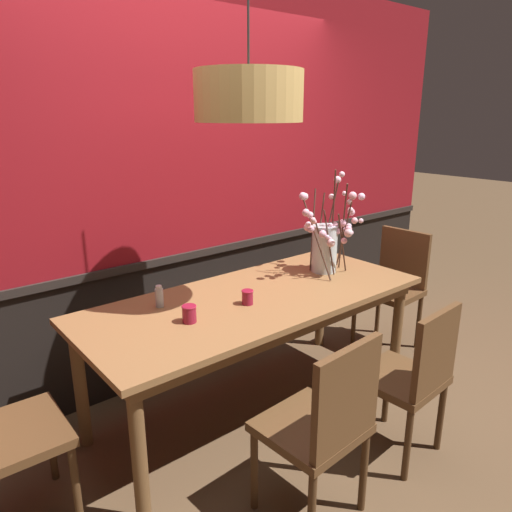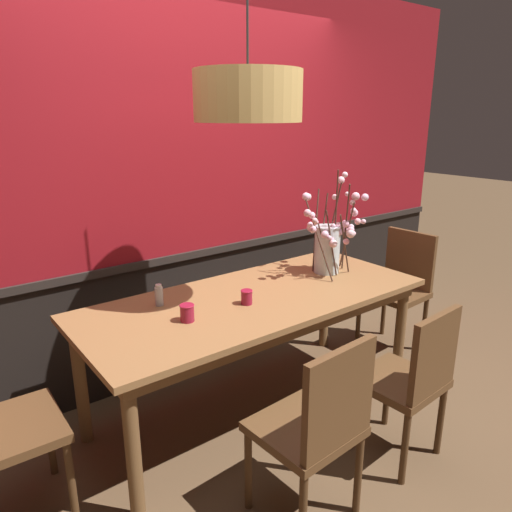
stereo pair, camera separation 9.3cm
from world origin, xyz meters
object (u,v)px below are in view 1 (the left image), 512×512
(vase_with_blossoms, at_px, (326,243))
(condiment_bottle, at_px, (159,297))
(dining_table, at_px, (256,308))
(pendant_lamp, at_px, (249,96))
(chair_far_side_left, at_px, (147,303))
(candle_holder_nearer_edge, at_px, (247,297))
(chair_far_side_right, at_px, (219,286))
(candle_holder_nearer_center, at_px, (189,314))
(chair_near_side_left, at_px, (324,422))
(chair_head_east_end, at_px, (394,282))
(chair_near_side_right, at_px, (413,374))

(vase_with_blossoms, distance_m, condiment_bottle, 1.20)
(dining_table, distance_m, pendant_lamp, 1.21)
(chair_far_side_left, xyz_separation_m, candle_holder_nearer_edge, (0.16, -0.95, 0.29))
(dining_table, xyz_separation_m, condiment_bottle, (-0.52, 0.22, 0.14))
(condiment_bottle, bearing_deg, candle_holder_nearer_edge, -35.59)
(chair_far_side_right, relative_size, candle_holder_nearer_edge, 10.47)
(vase_with_blossoms, height_order, candle_holder_nearer_center, vase_with_blossoms)
(chair_far_side_right, xyz_separation_m, condiment_bottle, (-0.87, -0.65, 0.33))
(dining_table, relative_size, chair_near_side_left, 2.29)
(chair_head_east_end, bearing_deg, chair_far_side_left, 152.44)
(chair_near_side_left, xyz_separation_m, chair_near_side_right, (0.68, -0.00, -0.02))
(chair_far_side_right, bearing_deg, pendant_lamp, -115.48)
(candle_holder_nearer_edge, bearing_deg, condiment_bottle, 144.41)
(candle_holder_nearer_edge, bearing_deg, chair_far_side_right, 63.75)
(chair_head_east_end, relative_size, candle_holder_nearer_center, 10.16)
(candle_holder_nearer_center, relative_size, condiment_bottle, 0.74)
(chair_far_side_right, distance_m, candle_holder_nearer_center, 1.31)
(chair_near_side_left, xyz_separation_m, condiment_bottle, (-0.20, 1.08, 0.31))
(candle_holder_nearer_center, xyz_separation_m, candle_holder_nearer_edge, (0.39, -0.00, -0.00))
(chair_far_side_left, xyz_separation_m, chair_head_east_end, (1.70, -0.89, 0.01))
(chair_far_side_left, distance_m, condiment_bottle, 0.77)
(chair_near_side_left, distance_m, vase_with_blossoms, 1.41)
(chair_far_side_right, bearing_deg, candle_holder_nearer_center, -132.13)
(condiment_bottle, bearing_deg, pendant_lamp, -34.16)
(candle_holder_nearer_center, bearing_deg, dining_table, 7.37)
(condiment_bottle, height_order, pendant_lamp, pendant_lamp)
(chair_near_side_left, height_order, candle_holder_nearer_center, chair_near_side_left)
(chair_near_side_left, xyz_separation_m, pendant_lamp, (0.22, 0.79, 1.38))
(chair_far_side_left, relative_size, chair_head_east_end, 1.00)
(vase_with_blossoms, bearing_deg, chair_far_side_left, 138.25)
(chair_head_east_end, xyz_separation_m, candle_holder_nearer_center, (-1.93, -0.06, 0.29))
(candle_holder_nearer_edge, distance_m, condiment_bottle, 0.50)
(chair_far_side_left, relative_size, candle_holder_nearer_center, 10.12)
(chair_near_side_right, bearing_deg, chair_near_side_left, 179.80)
(chair_far_side_right, bearing_deg, chair_head_east_end, -39.12)
(chair_near_side_right, xyz_separation_m, pendant_lamp, (-0.47, 0.79, 1.40))
(condiment_bottle, bearing_deg, chair_near_side_right, -50.55)
(chair_far_side_left, xyz_separation_m, chair_near_side_right, (0.64, -1.74, -0.02))
(chair_far_side_right, height_order, pendant_lamp, pendant_lamp)
(chair_far_side_right, bearing_deg, chair_far_side_left, 178.90)
(chair_head_east_end, height_order, candle_holder_nearer_center, chair_head_east_end)
(dining_table, bearing_deg, candle_holder_nearer_edge, -150.38)
(candle_holder_nearer_center, bearing_deg, vase_with_blossoms, 5.70)
(pendant_lamp, bearing_deg, candle_holder_nearer_edge, -169.17)
(chair_far_side_left, bearing_deg, chair_far_side_right, -1.10)
(chair_head_east_end, height_order, chair_near_side_right, chair_head_east_end)
(chair_near_side_right, xyz_separation_m, candle_holder_nearer_center, (-0.87, 0.79, 0.32))
(chair_head_east_end, bearing_deg, pendant_lamp, -177.68)
(chair_far_side_left, bearing_deg, chair_near_side_left, -91.33)
(vase_with_blossoms, height_order, condiment_bottle, vase_with_blossoms)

